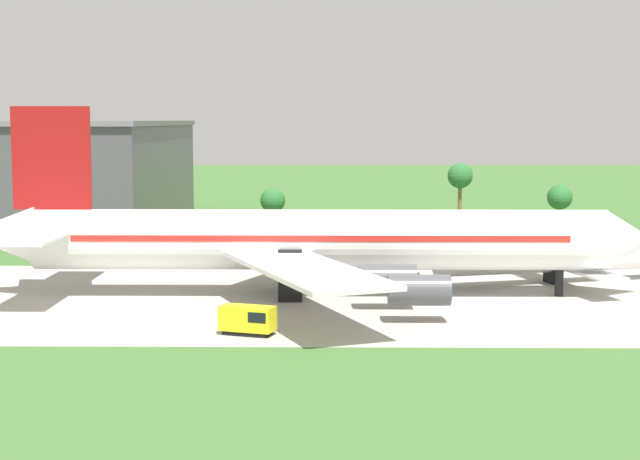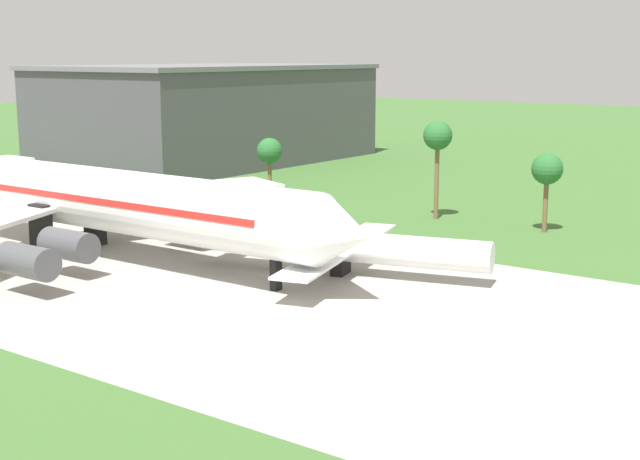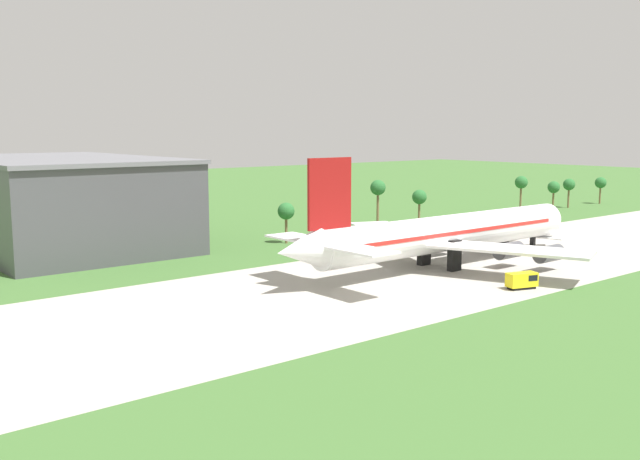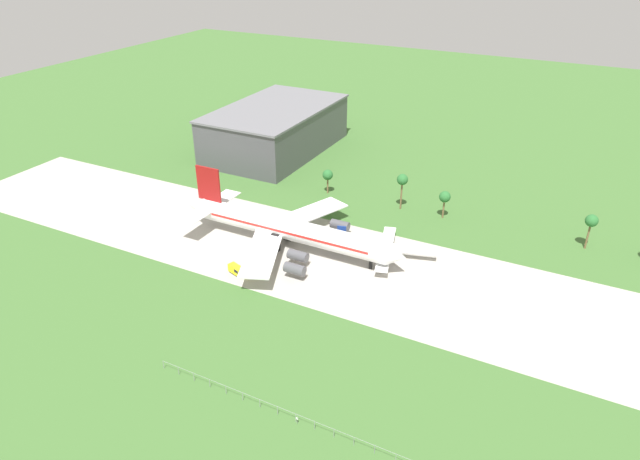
{
  "view_description": "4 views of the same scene",
  "coord_description": "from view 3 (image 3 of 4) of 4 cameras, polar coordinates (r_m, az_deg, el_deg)",
  "views": [
    {
      "loc": [
        -40.11,
        -99.77,
        18.34
      ],
      "look_at": [
        -41.5,
        1.6,
        6.93
      ],
      "focal_mm": 55.0,
      "sensor_mm": 36.0,
      "label": 1
    },
    {
      "loc": [
        31.08,
        -56.73,
        20.28
      ],
      "look_at": [
        -11.72,
        1.6,
        5.93
      ],
      "focal_mm": 50.0,
      "sensor_mm": 36.0,
      "label": 2
    },
    {
      "loc": [
        -137.95,
        -79.33,
        23.96
      ],
      "look_at": [
        -71.28,
        1.6,
        9.08
      ],
      "focal_mm": 40.0,
      "sensor_mm": 36.0,
      "label": 3
    },
    {
      "loc": [
        31.45,
        -121.7,
        83.28
      ],
      "look_at": [
        -33.73,
        5.0,
        6.0
      ],
      "focal_mm": 32.0,
      "sensor_mm": 36.0,
      "label": 4
    }
  ],
  "objects": [
    {
      "name": "baggage_tug",
      "position": [
        112.04,
        15.9,
        -3.88
      ],
      "size": [
        5.07,
        3.36,
        2.5
      ],
      "color": "black",
      "rests_on": "ground_plane"
    },
    {
      "name": "ground_plane",
      "position": [
        160.93,
        20.38,
        -0.99
      ],
      "size": [
        600.0,
        600.0,
        0.0
      ],
      "primitive_type": "plane",
      "color": "#3D662D"
    },
    {
      "name": "palm_tree_row",
      "position": [
        199.07,
        13.48,
        3.14
      ],
      "size": [
        130.22,
        3.6,
        12.23
      ],
      "color": "brown",
      "rests_on": "ground_plane"
    },
    {
      "name": "jet_airliner",
      "position": [
        126.23,
        10.03,
        -0.28
      ],
      "size": [
        72.45,
        53.17,
        19.76
      ],
      "color": "white",
      "rests_on": "ground_plane"
    },
    {
      "name": "terminal_building",
      "position": [
        157.04,
        -20.19,
        2.16
      ],
      "size": [
        36.72,
        61.2,
        18.23
      ],
      "color": "#47474C",
      "rests_on": "ground_plane"
    },
    {
      "name": "taxiway_strip",
      "position": [
        160.93,
        20.38,
        -0.99
      ],
      "size": [
        320.0,
        44.0,
        0.02
      ],
      "color": "#A8A399",
      "rests_on": "ground_plane"
    },
    {
      "name": "regional_aircraft",
      "position": [
        152.96,
        14.38,
        -0.17
      ],
      "size": [
        27.99,
        25.42,
        8.14
      ],
      "color": "white",
      "rests_on": "ground_plane"
    }
  ]
}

